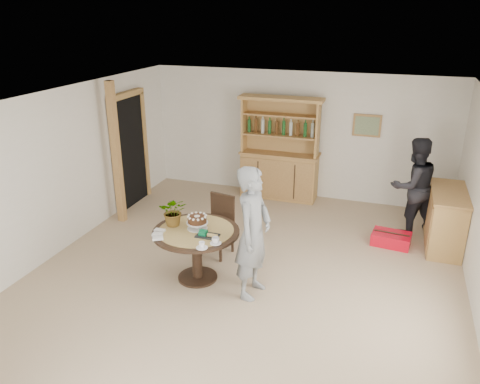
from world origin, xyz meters
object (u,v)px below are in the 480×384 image
hutch (280,164)px  teen_boy (253,233)px  adult_person (413,186)px  sideboard (446,219)px  dining_chair (219,221)px  red_suitcase (391,239)px  dining_table (196,240)px

hutch → teen_boy: (0.53, -3.52, 0.21)m
hutch → adult_person: size_ratio=1.22×
sideboard → adult_person: bearing=145.1°
dining_chair → red_suitcase: bearing=34.4°
dining_chair → adult_person: (2.81, 1.72, 0.30)m
hutch → adult_person: 2.66m
dining_table → red_suitcase: size_ratio=1.87×
sideboard → dining_chair: 3.60m
adult_person → sideboard: bearing=112.9°
teen_boy → red_suitcase: 2.80m
sideboard → dining_table: (-3.36, -2.17, 0.13)m
red_suitcase → dining_chair: bearing=-149.6°
hutch → dining_chair: bearing=-96.6°
teen_boy → hutch: bearing=15.6°
sideboard → red_suitcase: bearing=-164.4°
teen_boy → dining_table: bearing=90.2°
sideboard → teen_boy: 3.41m
hutch → sideboard: 3.29m
teen_boy → adult_person: 3.30m
hutch → red_suitcase: bearing=-32.9°
dining_table → teen_boy: 0.90m
dining_chair → red_suitcase: 2.83m
adult_person → teen_boy: bearing=21.1°
red_suitcase → adult_person: bearing=73.7°
hutch → dining_chair: hutch is taller
dining_chair → red_suitcase: (2.56, 1.13, -0.43)m
red_suitcase → dining_table: bearing=-136.1°
dining_table → adult_person: adult_person is taller
dining_chair → red_suitcase: size_ratio=1.47×
hutch → sideboard: (3.04, -1.24, -0.22)m
sideboard → teen_boy: teen_boy is taller
dining_table → adult_person: size_ratio=0.72×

